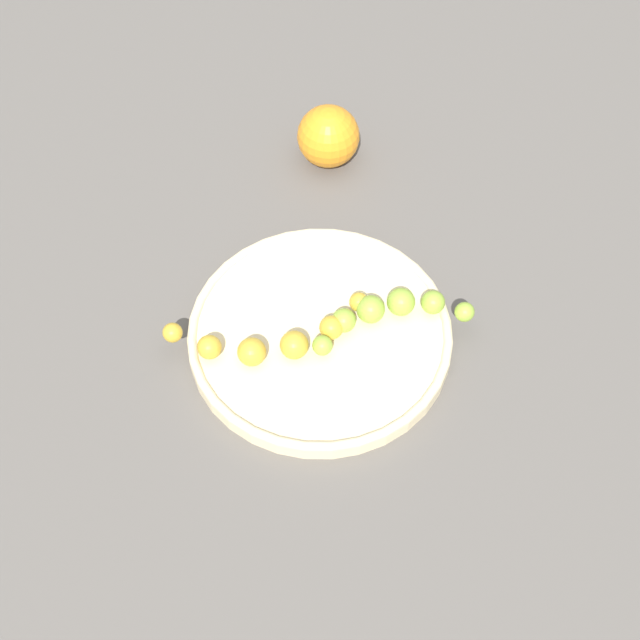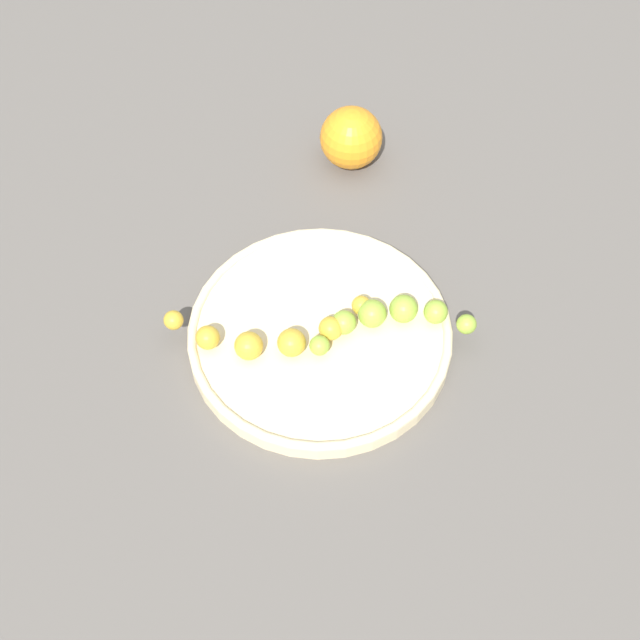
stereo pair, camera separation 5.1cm
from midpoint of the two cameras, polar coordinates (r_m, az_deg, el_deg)
ground_plane at (r=0.91m, az=1.60°, el=-1.42°), size 2.40×2.40×0.00m
fruit_bowl at (r=0.90m, az=1.62°, el=-0.99°), size 0.28×0.28×0.02m
banana_green at (r=0.89m, az=6.28°, el=0.10°), size 0.17×0.07×0.03m
banana_spotted at (r=0.88m, az=-1.71°, el=-1.07°), size 0.22×0.08×0.03m
orange_fruit at (r=1.06m, az=3.49°, el=11.94°), size 0.08×0.08×0.08m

